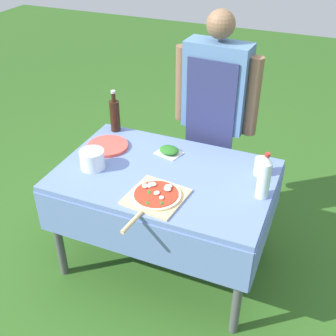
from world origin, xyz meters
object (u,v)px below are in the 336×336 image
(mixing_tub, at_px, (92,159))
(sauce_jar, at_px, (261,167))
(prep_table, at_px, (165,186))
(pizza_on_peel, at_px, (155,196))
(oil_bottle, at_px, (115,115))
(water_bottle, at_px, (264,177))
(person_cook, at_px, (215,108))
(herb_container, at_px, (169,151))
(plate_stack, at_px, (108,146))

(mixing_tub, height_order, sauce_jar, mixing_tub)
(prep_table, bearing_deg, pizza_on_peel, -78.84)
(oil_bottle, relative_size, water_bottle, 1.07)
(person_cook, distance_m, herb_container, 0.46)
(herb_container, relative_size, plate_stack, 0.67)
(prep_table, relative_size, pizza_on_peel, 2.61)
(water_bottle, bearing_deg, mixing_tub, -174.00)
(person_cook, distance_m, mixing_tub, 0.91)
(water_bottle, height_order, plate_stack, water_bottle)
(prep_table, bearing_deg, oil_bottle, 145.65)
(herb_container, bearing_deg, person_cook, 65.14)
(oil_bottle, bearing_deg, prep_table, -34.35)
(person_cook, height_order, mixing_tub, person_cook)
(mixing_tub, bearing_deg, prep_table, 14.93)
(oil_bottle, bearing_deg, herb_container, -17.31)
(prep_table, distance_m, sauce_jar, 0.59)
(water_bottle, bearing_deg, herb_container, 160.91)
(plate_stack, bearing_deg, oil_bottle, 105.48)
(person_cook, bearing_deg, prep_table, 82.88)
(person_cook, xyz_separation_m, mixing_tub, (-0.55, -0.72, -0.13))
(pizza_on_peel, xyz_separation_m, sauce_jar, (0.48, 0.46, 0.03))
(pizza_on_peel, bearing_deg, plate_stack, 149.95)
(oil_bottle, bearing_deg, mixing_tub, -78.11)
(plate_stack, bearing_deg, pizza_on_peel, -36.56)
(pizza_on_peel, xyz_separation_m, herb_container, (-0.11, 0.47, 0.01))
(sauce_jar, bearing_deg, plate_stack, -175.65)
(sauce_jar, bearing_deg, person_cook, 136.56)
(person_cook, bearing_deg, pizza_on_peel, 89.34)
(prep_table, bearing_deg, water_bottle, -0.76)
(person_cook, xyz_separation_m, oil_bottle, (-0.65, -0.24, -0.07))
(pizza_on_peel, distance_m, plate_stack, 0.64)
(mixing_tub, height_order, plate_stack, mixing_tub)
(oil_bottle, xyz_separation_m, mixing_tub, (0.10, -0.48, -0.06))
(oil_bottle, xyz_separation_m, herb_container, (0.47, -0.15, -0.10))
(plate_stack, bearing_deg, prep_table, -15.78)
(person_cook, bearing_deg, plate_stack, 42.71)
(oil_bottle, distance_m, plate_stack, 0.26)
(pizza_on_peel, distance_m, herb_container, 0.48)
(pizza_on_peel, distance_m, oil_bottle, 0.85)
(pizza_on_peel, relative_size, plate_stack, 1.82)
(pizza_on_peel, height_order, water_bottle, water_bottle)
(prep_table, height_order, plate_stack, plate_stack)
(person_cook, relative_size, water_bottle, 5.61)
(person_cook, bearing_deg, sauce_jar, 140.39)
(prep_table, xyz_separation_m, sauce_jar, (0.53, 0.21, 0.14))
(pizza_on_peel, bearing_deg, person_cook, 92.02)
(person_cook, bearing_deg, mixing_tub, 56.51)
(person_cook, xyz_separation_m, herb_container, (-0.18, -0.39, -0.17))
(water_bottle, bearing_deg, sauce_jar, 104.00)
(person_cook, distance_m, pizza_on_peel, 0.87)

